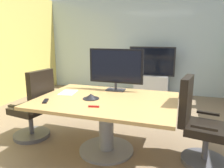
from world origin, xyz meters
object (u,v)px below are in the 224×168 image
at_px(wall_display_unit, 151,79).
at_px(conference_phone, 91,97).
at_px(remote_control, 46,101).
at_px(office_chair_right, 199,128).
at_px(tv_monitor, 116,67).
at_px(conference_table, 106,112).
at_px(office_chair_left, 34,110).

bearing_deg(wall_display_unit, conference_phone, -96.34).
bearing_deg(remote_control, office_chair_right, -10.28).
distance_m(office_chair_right, remote_control, 1.96).
bearing_deg(tv_monitor, conference_phone, -107.49).
bearing_deg(tv_monitor, conference_table, -87.96).
distance_m(office_chair_left, conference_phone, 1.05).
bearing_deg(remote_control, conference_phone, 6.70).
bearing_deg(office_chair_left, conference_phone, 94.09).
distance_m(conference_table, office_chair_right, 1.19).
bearing_deg(conference_table, tv_monitor, 92.04).
height_order(wall_display_unit, conference_phone, wall_display_unit).
bearing_deg(conference_phone, tv_monitor, 72.51).
distance_m(office_chair_right, wall_display_unit, 3.19).
xyz_separation_m(office_chair_right, remote_control, (-1.87, -0.47, 0.31)).
relative_size(office_chair_right, wall_display_unit, 0.83).
distance_m(tv_monitor, wall_display_unit, 2.73).
bearing_deg(wall_display_unit, office_chair_right, -71.36).
bearing_deg(office_chair_left, tv_monitor, 120.71).
distance_m(office_chair_left, office_chair_right, 2.37).
distance_m(conference_table, tv_monitor, 0.73).
height_order(wall_display_unit, remote_control, wall_display_unit).
bearing_deg(wall_display_unit, tv_monitor, -93.91).
xyz_separation_m(wall_display_unit, conference_phone, (-0.35, -3.19, 0.34)).
bearing_deg(tv_monitor, wall_display_unit, 86.09).
height_order(tv_monitor, remote_control, tv_monitor).
relative_size(office_chair_right, tv_monitor, 1.30).
xyz_separation_m(wall_display_unit, remote_control, (-0.85, -3.50, 0.32)).
bearing_deg(conference_table, remote_control, -152.14).
xyz_separation_m(conference_table, office_chair_right, (1.18, 0.11, -0.12)).
xyz_separation_m(office_chair_right, wall_display_unit, (-1.02, 3.02, -0.01)).
height_order(conference_table, office_chair_right, office_chair_right).
height_order(office_chair_right, wall_display_unit, wall_display_unit).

